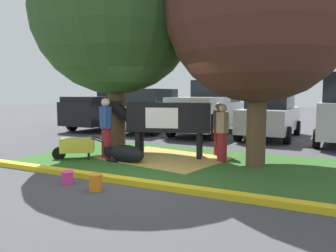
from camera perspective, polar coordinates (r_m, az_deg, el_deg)
The scene contains 18 objects.
ground_plane at distance 7.44m, azimuth -4.90°, elevation -8.74°, with size 80.00×80.00×0.00m, color #424247.
grass_island at distance 9.08m, azimuth 1.13°, elevation -6.02°, with size 8.12×4.51×0.02m, color #2D5B23.
curb_yellow at distance 7.04m, azimuth -7.56°, elevation -9.12°, with size 9.32×0.24×0.12m, color yellow.
hay_bedding at distance 9.47m, azimuth -0.83°, elevation -5.44°, with size 3.20×2.40×0.04m, color tan.
shade_tree_left at distance 10.40m, azimuth -9.00°, elevation 18.56°, with size 4.80×4.80×6.60m.
shade_tree_right at distance 8.89m, azimuth 15.21°, elevation 18.77°, with size 4.63×4.63×6.22m.
cow_holstein at distance 9.47m, azimuth -0.45°, elevation 1.42°, with size 3.05×1.38×1.60m.
calf_lying at distance 8.98m, azimuth -7.18°, elevation -4.71°, with size 1.33×0.62×0.48m.
person_handler at distance 9.87m, azimuth 8.56°, elevation -0.27°, with size 0.45×0.35×1.57m.
person_visitor_near at distance 8.99m, azimuth 9.18°, elevation -0.92°, with size 0.34×0.49×1.55m.
person_visitor_far at distance 9.45m, azimuth -10.47°, elevation -0.07°, with size 0.34×0.46×1.70m.
wheelbarrow at distance 9.69m, azimuth -15.23°, elevation -3.22°, with size 1.45×1.25×0.63m.
bucket_pink at distance 7.22m, azimuth -16.67°, elevation -8.30°, with size 0.26×0.26×0.26m.
bucket_orange at distance 6.59m, azimuth -12.17°, elevation -9.25°, with size 0.27×0.27×0.32m.
pickup_truck_black at distance 17.68m, azimuth -9.51°, elevation 3.22°, with size 2.25×5.42×2.42m.
sedan_blue at distance 15.89m, azimuth -2.62°, elevation 2.55°, with size 2.05×4.41×2.02m.
pickup_truck_maroon at distance 15.24m, azimuth 7.06°, elevation 2.87°, with size 2.25×5.42×2.42m.
sedan_silver at distance 14.31m, azimuth 16.89°, elevation 1.97°, with size 2.05×4.41×2.02m.
Camera 1 is at (3.82, -6.11, 1.85)m, focal length 35.98 mm.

